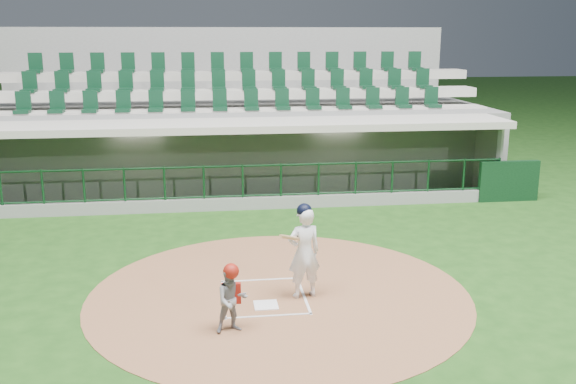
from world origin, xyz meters
The scene contains 8 objects.
ground centered at (0.00, 0.00, 0.00)m, with size 120.00×120.00×0.00m, color #194112.
dirt_circle centered at (0.30, -0.20, 0.01)m, with size 7.20×7.20×0.01m, color brown.
home_plate centered at (0.00, -0.70, 0.02)m, with size 0.43×0.43×0.02m, color white.
batter_box_chalk centered at (0.00, -0.30, 0.02)m, with size 1.55×1.80×0.01m.
dugout_structure centered at (0.20, 7.81, 0.96)m, with size 16.40×3.70×3.00m.
seating_deck centered at (0.00, 10.91, 1.42)m, with size 17.00×6.72×5.15m.
batter centered at (0.74, -0.37, 0.91)m, with size 0.89×0.91×1.80m.
catcher centered at (-0.65, -1.64, 0.60)m, with size 0.61×0.52×1.18m.
Camera 1 is at (-1.00, -11.44, 4.79)m, focal length 40.00 mm.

